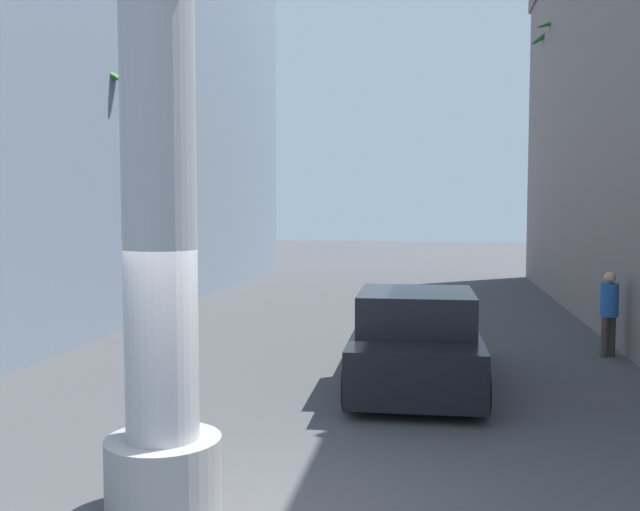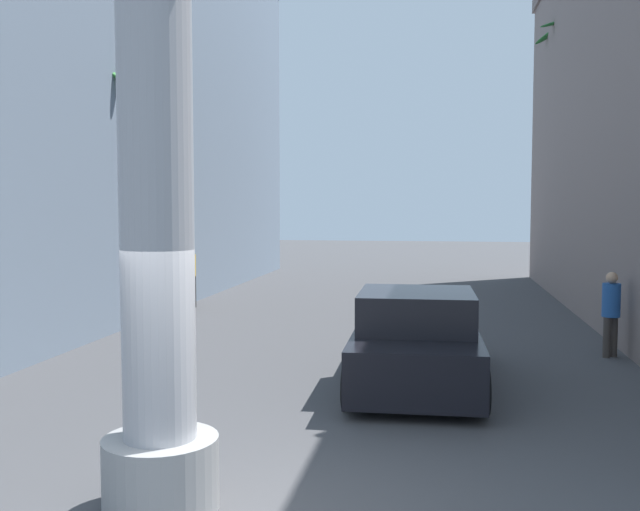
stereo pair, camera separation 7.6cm
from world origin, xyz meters
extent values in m
plane|color=#424244|center=(0.00, 10.00, 0.00)|extent=(86.20, 86.20, 0.00)
cube|color=slate|center=(-9.55, 13.52, 6.14)|extent=(8.02, 25.39, 12.28)
cylinder|color=gray|center=(-0.84, 0.49, 0.35)|extent=(1.11, 1.11, 0.70)
cylinder|color=black|center=(0.45, 7.41, 0.32)|extent=(0.24, 0.65, 0.64)
cylinder|color=black|center=(2.28, 7.46, 0.32)|extent=(0.24, 0.65, 0.64)
cylinder|color=black|center=(0.53, 4.15, 0.32)|extent=(0.24, 0.65, 0.64)
cylinder|color=black|center=(2.36, 4.19, 0.32)|extent=(0.24, 0.65, 0.64)
cube|color=black|center=(1.40, 5.80, 0.56)|extent=(2.04, 4.71, 0.80)
cube|color=black|center=(1.41, 5.45, 1.26)|extent=(1.82, 2.00, 0.60)
cylinder|color=brown|center=(6.06, 20.03, 4.56)|extent=(1.09, 0.67, 9.14)
ellipsoid|color=#225D2D|center=(7.00, 19.75, 8.96)|extent=(1.59, 0.45, 0.66)
ellipsoid|color=#2B652D|center=(6.48, 20.45, 9.00)|extent=(0.92, 1.62, 0.54)
ellipsoid|color=#246B2D|center=(5.57, 20.22, 8.92)|extent=(1.41, 1.27, 0.76)
ellipsoid|color=#236A2D|center=(5.53, 19.21, 8.98)|extent=(1.49, 1.23, 0.60)
ellipsoid|color=#1E722D|center=(6.45, 18.93, 8.90)|extent=(0.82, 1.54, 0.83)
cylinder|color=brown|center=(-6.36, 9.53, 3.10)|extent=(0.44, 0.56, 6.21)
ellipsoid|color=#2C772D|center=(-5.76, 9.56, 5.98)|extent=(1.23, 0.38, 0.80)
ellipsoid|color=#275F2D|center=(-6.11, 10.14, 6.06)|extent=(0.94, 1.32, 0.58)
ellipsoid|color=#28712D|center=(-6.99, 9.92, 6.00)|extent=(1.23, 1.00, 0.74)
ellipsoid|color=#286F2D|center=(-6.94, 9.10, 6.00)|extent=(1.18, 1.09, 0.74)
ellipsoid|color=#326B2D|center=(-6.31, 8.88, 6.01)|extent=(0.58, 1.31, 0.70)
cylinder|color=#3F3833|center=(4.93, 8.39, 0.39)|extent=(0.14, 0.14, 0.78)
cylinder|color=#3F3833|center=(5.09, 8.52, 0.39)|extent=(0.14, 0.14, 0.78)
cylinder|color=#2659A5|center=(5.01, 8.46, 1.10)|extent=(0.48, 0.48, 0.64)
sphere|color=tan|center=(5.01, 8.46, 1.53)|extent=(0.22, 0.22, 0.22)
cylinder|color=black|center=(-5.18, 13.53, 0.45)|extent=(0.14, 0.14, 0.90)
cylinder|color=black|center=(-5.36, 13.46, 0.45)|extent=(0.14, 0.14, 0.90)
cylinder|color=gold|center=(-5.27, 13.50, 1.21)|extent=(0.44, 0.44, 0.63)
sphere|color=tan|center=(-5.27, 13.50, 1.63)|extent=(0.22, 0.22, 0.22)
camera|label=1|loc=(1.70, -5.83, 2.91)|focal=40.00mm
camera|label=2|loc=(1.77, -5.81, 2.91)|focal=40.00mm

